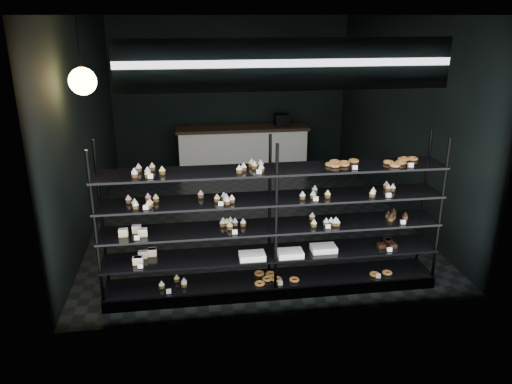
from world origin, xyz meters
TOP-DOWN VIEW (x-y plane):
  - room at (0.00, 0.00)m, footprint 5.01×6.01m
  - display_shelf at (-0.07, -2.45)m, footprint 4.00×0.50m
  - signage at (0.00, -2.93)m, footprint 3.30×0.05m
  - pendant_lamp at (-2.20, -1.45)m, footprint 0.33×0.33m
  - service_counter at (0.19, 2.50)m, footprint 2.78×0.65m

SIDE VIEW (x-z plane):
  - service_counter at x=0.19m, z-range -0.11..1.12m
  - display_shelf at x=-0.07m, z-range -0.33..1.58m
  - room at x=0.00m, z-range 0.00..3.20m
  - pendant_lamp at x=-2.20m, z-range 2.00..2.90m
  - signage at x=0.00m, z-range 2.50..3.00m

